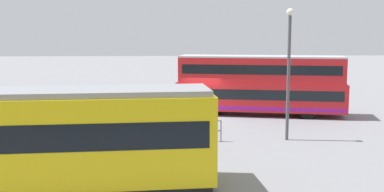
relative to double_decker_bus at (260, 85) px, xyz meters
The scene contains 8 objects.
ground_plane 4.68m from the double_decker_bus, 20.59° to the left, with size 160.00×160.00×0.00m, color gray.
double_decker_bus is the anchor object (origin of this frame).
tram_yellow 18.31m from the double_decker_bus, 51.77° to the left, with size 13.91×3.61×3.48m.
pedestrian_near_railing 10.38m from the double_decker_bus, 33.59° to the left, with size 0.45×0.45×1.67m.
pedestrian_crossing 11.37m from the double_decker_bus, 59.07° to the left, with size 0.36×0.34×1.63m.
pedestrian_railing 10.54m from the double_decker_bus, 47.02° to the left, with size 7.54×0.43×1.08m.
info_sign 13.92m from the double_decker_bus, 30.69° to the left, with size 1.11×0.32×2.35m.
street_lamp 7.53m from the double_decker_bus, 89.71° to the left, with size 0.36×0.36×6.55m.
Camera 1 is at (2.00, 28.67, 5.38)m, focal length 43.79 mm.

